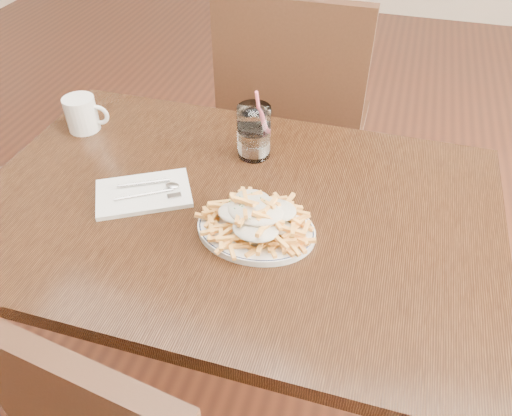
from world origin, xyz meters
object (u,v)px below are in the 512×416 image
(chair_far, at_px, (294,118))
(coffee_mug, at_px, (82,114))
(table, at_px, (233,228))
(water_glass, at_px, (254,135))
(loaded_fries, at_px, (256,214))
(fries_plate, at_px, (256,230))

(chair_far, height_order, coffee_mug, chair_far)
(table, distance_m, water_glass, 0.25)
(loaded_fries, distance_m, water_glass, 0.29)
(chair_far, distance_m, coffee_mug, 0.73)
(table, distance_m, fries_plate, 0.14)
(table, bearing_deg, fries_plate, -44.30)
(chair_far, relative_size, fries_plate, 3.65)
(chair_far, bearing_deg, fries_plate, -83.65)
(fries_plate, distance_m, loaded_fries, 0.04)
(loaded_fries, xyz_separation_m, coffee_mug, (-0.57, 0.27, -0.01))
(chair_far, bearing_deg, coffee_mug, -134.33)
(table, bearing_deg, water_glass, 92.32)
(loaded_fries, distance_m, coffee_mug, 0.63)
(coffee_mug, bearing_deg, water_glass, 1.60)
(coffee_mug, bearing_deg, chair_far, 45.67)
(loaded_fries, xyz_separation_m, water_glass, (-0.09, 0.28, 0.01))
(table, relative_size, loaded_fries, 4.80)
(water_glass, distance_m, coffee_mug, 0.48)
(loaded_fries, bearing_deg, chair_far, 96.35)
(table, distance_m, coffee_mug, 0.54)
(table, height_order, fries_plate, fries_plate)
(fries_plate, height_order, water_glass, water_glass)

